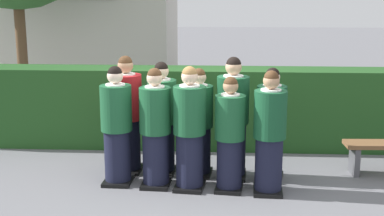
{
  "coord_description": "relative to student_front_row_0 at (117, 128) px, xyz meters",
  "views": [
    {
      "loc": [
        0.4,
        -6.84,
        2.66
      ],
      "look_at": [
        0.0,
        0.26,
        1.05
      ],
      "focal_mm": 49.9,
      "sensor_mm": 36.0,
      "label": 1
    }
  ],
  "objects": [
    {
      "name": "student_rear_row_3",
      "position": [
        1.59,
        0.34,
        0.04
      ],
      "size": [
        0.45,
        0.52,
        1.73
      ],
      "color": "black",
      "rests_on": "ground"
    },
    {
      "name": "student_rear_row_1",
      "position": [
        0.57,
        0.45,
        -0.0
      ],
      "size": [
        0.43,
        0.54,
        1.64
      ],
      "color": "black",
      "rests_on": "ground"
    },
    {
      "name": "student_in_red_blazer",
      "position": [
        0.05,
        0.49,
        0.04
      ],
      "size": [
        0.45,
        0.55,
        1.72
      ],
      "color": "black",
      "rests_on": "ground"
    },
    {
      "name": "student_rear_row_4",
      "position": [
        2.12,
        0.29,
        -0.02
      ],
      "size": [
        0.44,
        0.54,
        1.6
      ],
      "color": "black",
      "rests_on": "ground"
    },
    {
      "name": "student_rear_row_2",
      "position": [
        1.11,
        0.4,
        -0.04
      ],
      "size": [
        0.41,
        0.48,
        1.56
      ],
      "color": "black",
      "rests_on": "ground"
    },
    {
      "name": "student_front_row_1",
      "position": [
        0.54,
        -0.07,
        -0.01
      ],
      "size": [
        0.42,
        0.52,
        1.63
      ],
      "color": "black",
      "rests_on": "ground"
    },
    {
      "name": "ground_plane",
      "position": [
        1.02,
        -0.13,
        -0.78
      ],
      "size": [
        60.0,
        60.0,
        0.0
      ],
      "primitive_type": "plane",
      "color": "slate"
    },
    {
      "name": "hedge",
      "position": [
        1.02,
        1.82,
        -0.11
      ],
      "size": [
        8.33,
        0.7,
        1.34
      ],
      "color": "#214C1E",
      "rests_on": "ground"
    },
    {
      "name": "student_front_row_4",
      "position": [
        2.06,
        -0.24,
        -0.0
      ],
      "size": [
        0.43,
        0.52,
        1.64
      ],
      "color": "black",
      "rests_on": "ground"
    },
    {
      "name": "student_front_row_0",
      "position": [
        0.0,
        0.0,
        0.0
      ],
      "size": [
        0.43,
        0.52,
        1.64
      ],
      "color": "black",
      "rests_on": "ground"
    },
    {
      "name": "student_front_row_2",
      "position": [
        1.01,
        -0.15,
        0.01
      ],
      "size": [
        0.44,
        0.55,
        1.67
      ],
      "color": "black",
      "rests_on": "ground"
    },
    {
      "name": "student_front_row_3",
      "position": [
        1.54,
        -0.18,
        -0.05
      ],
      "size": [
        0.4,
        0.51,
        1.54
      ],
      "color": "black",
      "rests_on": "ground"
    }
  ]
}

